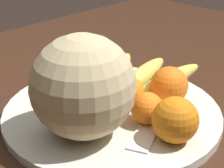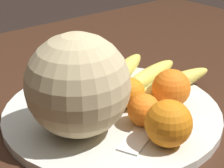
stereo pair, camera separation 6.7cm
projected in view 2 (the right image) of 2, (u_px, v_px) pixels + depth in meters
name	position (u px, v px, depth m)	size (l,w,h in m)	color
kitchen_table	(111.00, 130.00, 0.79)	(1.54, 1.07, 0.71)	#3D2316
fruit_bowl	(112.00, 112.00, 0.69)	(0.40, 0.40, 0.02)	silver
melon	(78.00, 85.00, 0.58)	(0.17, 0.17, 0.17)	#C6B284
banana_bunch	(122.00, 72.00, 0.79)	(0.28, 0.31, 0.04)	#473819
orange_front_left	(169.00, 123.00, 0.57)	(0.07, 0.07, 0.07)	orange
orange_front_right	(144.00, 110.00, 0.63)	(0.06, 0.06, 0.06)	orange
orange_mid_center	(171.00, 88.00, 0.68)	(0.07, 0.07, 0.07)	orange
orange_back_left	(130.00, 93.00, 0.68)	(0.06, 0.06, 0.06)	orange
produce_tag	(139.00, 137.00, 0.60)	(0.10, 0.07, 0.00)	white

